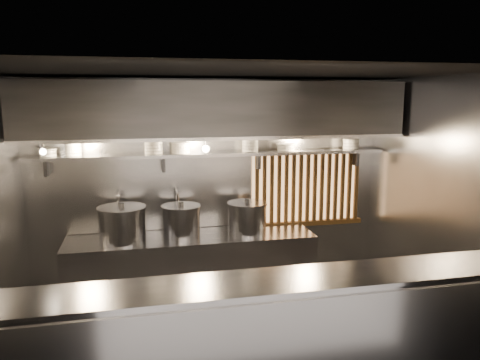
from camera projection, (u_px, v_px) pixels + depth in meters
name	position (u px, v px, depth m)	size (l,w,h in m)	color
floor	(235.00, 350.00, 4.83)	(4.50, 4.50, 0.00)	black
ceiling	(234.00, 72.00, 4.34)	(4.50, 4.50, 0.00)	black
wall_back	(211.00, 189.00, 6.03)	(4.50, 4.50, 0.00)	gray
wall_right	(437.00, 207.00, 5.07)	(3.00, 3.00, 0.00)	gray
serving_counter	(259.00, 347.00, 3.81)	(4.50, 0.56, 1.13)	#98989D
cooking_bench	(192.00, 271.00, 5.77)	(3.00, 0.70, 0.90)	#98989D
bowl_shelf	(213.00, 154.00, 5.77)	(4.40, 0.34, 0.04)	#98989D
exhaust_hood	(215.00, 110.00, 5.46)	(4.40, 0.81, 0.65)	#2D2D30
wood_screen	(307.00, 187.00, 6.26)	(1.56, 0.09, 1.04)	#E6A867
faucet_left	(119.00, 203.00, 5.67)	(0.04, 0.30, 0.50)	silver
faucet_right	(177.00, 200.00, 5.82)	(0.04, 0.30, 0.50)	silver
heat_lamp	(40.00, 146.00, 4.88)	(0.25, 0.35, 0.20)	#98989D
pendant_bulb	(206.00, 149.00, 5.62)	(0.09, 0.09, 0.19)	#2D2D30
stock_pot_left	(122.00, 224.00, 5.46)	(0.74, 0.74, 0.46)	#98989D
stock_pot_mid	(182.00, 221.00, 5.67)	(0.61, 0.61, 0.43)	#98989D
stock_pot_right	(247.00, 218.00, 5.79)	(0.55, 0.55, 0.43)	#98989D
bowl_stack_0	(48.00, 153.00, 5.35)	(0.20, 0.20, 0.09)	white
bowl_stack_1	(73.00, 149.00, 5.41)	(0.20, 0.20, 0.17)	white
bowl_stack_2	(154.00, 147.00, 5.60)	(0.23, 0.23, 0.17)	white
bowl_stack_3	(181.00, 148.00, 5.67)	(0.24, 0.24, 0.13)	white
bowl_stack_4	(250.00, 145.00, 5.85)	(0.22, 0.22, 0.17)	white
bowl_stack_5	(286.00, 147.00, 5.96)	(0.24, 0.24, 0.09)	white
bowl_stack_6	(351.00, 144.00, 6.15)	(0.22, 0.22, 0.13)	white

